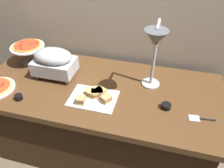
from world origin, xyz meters
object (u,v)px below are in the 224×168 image
object	(u,v)px
chafing_dish	(54,61)
sauce_cup_far	(19,97)
serving_spatula	(201,119)
heat_lamp	(155,44)
sauce_cup_near	(166,106)
pizza_plate_center	(28,48)
sandwich_platter	(95,96)

from	to	relation	value
chafing_dish	sauce_cup_far	bearing A→B (deg)	-110.86
chafing_dish	serving_spatula	xyz separation A→B (m)	(1.14, -0.21, -0.14)
heat_lamp	sauce_cup_near	world-z (taller)	heat_lamp
pizza_plate_center	sandwich_platter	distance (m)	0.79
sandwich_platter	sauce_cup_near	bearing A→B (deg)	3.39
pizza_plate_center	sauce_cup_near	xyz separation A→B (m)	(1.22, -0.28, -0.13)
sandwich_platter	sauce_cup_near	distance (m)	0.51
pizza_plate_center	sauce_cup_near	bearing A→B (deg)	-13.12
sandwich_platter	pizza_plate_center	bearing A→B (deg)	156.14
pizza_plate_center	sandwich_platter	world-z (taller)	pizza_plate_center
pizza_plate_center	sauce_cup_far	xyz separation A→B (m)	(0.18, -0.47, -0.13)
chafing_dish	sandwich_platter	xyz separation A→B (m)	(0.40, -0.19, -0.12)
sandwich_platter	serving_spatula	bearing A→B (deg)	-1.31
sandwich_platter	sauce_cup_near	world-z (taller)	sandwich_platter
sandwich_platter	sauce_cup_far	xyz separation A→B (m)	(-0.53, -0.15, -0.00)
pizza_plate_center	sandwich_platter	xyz separation A→B (m)	(0.71, -0.31, -0.13)
sauce_cup_near	pizza_plate_center	bearing A→B (deg)	166.88
sauce_cup_near	serving_spatula	size ratio (longest dim) A/B	0.39
heat_lamp	pizza_plate_center	world-z (taller)	heat_lamp
sandwich_platter	heat_lamp	bearing A→B (deg)	20.26
pizza_plate_center	serving_spatula	bearing A→B (deg)	-12.89
pizza_plate_center	sandwich_platter	size ratio (longest dim) A/B	0.85
heat_lamp	sandwich_platter	bearing A→B (deg)	-159.74
sauce_cup_near	serving_spatula	world-z (taller)	sauce_cup_near
sandwich_platter	chafing_dish	bearing A→B (deg)	154.70
sauce_cup_near	sandwich_platter	bearing A→B (deg)	-176.61
serving_spatula	sandwich_platter	bearing A→B (deg)	178.69
heat_lamp	sandwich_platter	distance (m)	0.56
chafing_dish	heat_lamp	bearing A→B (deg)	-3.77
heat_lamp	sandwich_platter	world-z (taller)	heat_lamp
sauce_cup_far	heat_lamp	bearing A→B (deg)	17.75
sandwich_platter	sauce_cup_far	world-z (taller)	sandwich_platter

